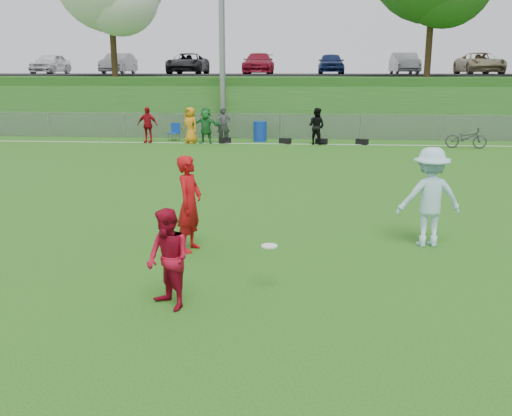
# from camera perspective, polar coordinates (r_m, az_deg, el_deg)

# --- Properties ---
(ground) EXTENTS (120.00, 120.00, 0.00)m
(ground) POSITION_cam_1_polar(r_m,az_deg,el_deg) (9.54, -2.41, -7.36)
(ground) COLOR #215A13
(ground) RESTS_ON ground
(sideline_far) EXTENTS (60.00, 0.10, 0.01)m
(sideline_far) POSITION_cam_1_polar(r_m,az_deg,el_deg) (27.07, 2.24, 6.43)
(sideline_far) COLOR white
(sideline_far) RESTS_ON ground
(fence) EXTENTS (58.00, 0.06, 1.30)m
(fence) POSITION_cam_1_polar(r_m,az_deg,el_deg) (28.99, 2.43, 8.19)
(fence) COLOR gray
(fence) RESTS_ON ground
(light_pole) EXTENTS (1.20, 0.40, 12.15)m
(light_pole) POSITION_cam_1_polar(r_m,az_deg,el_deg) (30.10, -3.47, 19.93)
(light_pole) COLOR gray
(light_pole) RESTS_ON ground
(berm) EXTENTS (120.00, 18.00, 3.00)m
(berm) POSITION_cam_1_polar(r_m,az_deg,el_deg) (39.89, 3.08, 10.91)
(berm) COLOR #1E4B15
(berm) RESTS_ON ground
(parking_lot) EXTENTS (120.00, 12.00, 0.10)m
(parking_lot) POSITION_cam_1_polar(r_m,az_deg,el_deg) (41.85, 3.18, 13.17)
(parking_lot) COLOR black
(parking_lot) RESTS_ON berm
(car_row) EXTENTS (32.04, 5.18, 1.44)m
(car_row) POSITION_cam_1_polar(r_m,az_deg,el_deg) (40.90, 1.47, 14.25)
(car_row) COLOR white
(car_row) RESTS_ON parking_lot
(spectator_row) EXTENTS (9.07, 0.97, 1.69)m
(spectator_row) POSITION_cam_1_polar(r_m,az_deg,el_deg) (27.24, -3.76, 8.24)
(spectator_row) COLOR #A20B15
(spectator_row) RESTS_ON ground
(gear_bags) EXTENTS (7.08, 0.54, 0.26)m
(gear_bags) POSITION_cam_1_polar(r_m,az_deg,el_deg) (27.13, 4.23, 6.69)
(gear_bags) COLOR black
(gear_bags) RESTS_ON ground
(player_red_left) EXTENTS (0.58, 0.76, 1.85)m
(player_red_left) POSITION_cam_1_polar(r_m,az_deg,el_deg) (10.96, -6.67, 0.43)
(player_red_left) COLOR #AC0C10
(player_red_left) RESTS_ON ground
(player_red_center) EXTENTS (0.92, 0.91, 1.50)m
(player_red_center) POSITION_cam_1_polar(r_m,az_deg,el_deg) (8.38, -8.78, -5.11)
(player_red_center) COLOR #A20B24
(player_red_center) RESTS_ON ground
(player_blue) EXTENTS (1.36, 0.90, 1.97)m
(player_blue) POSITION_cam_1_polar(r_m,az_deg,el_deg) (11.69, 16.97, 1.03)
(player_blue) COLOR #AEDBF1
(player_blue) RESTS_ON ground
(frisbee) EXTENTS (0.25, 0.25, 0.02)m
(frisbee) POSITION_cam_1_polar(r_m,az_deg,el_deg) (8.88, 1.35, -3.82)
(frisbee) COLOR white
(frisbee) RESTS_ON ground
(recycling_bin) EXTENTS (0.66, 0.66, 0.96)m
(recycling_bin) POSITION_cam_1_polar(r_m,az_deg,el_deg) (28.02, 0.41, 7.67)
(recycling_bin) COLOR #0E2F99
(recycling_bin) RESTS_ON ground
(camp_chair) EXTENTS (0.58, 0.59, 0.87)m
(camp_chair) POSITION_cam_1_polar(r_m,az_deg,el_deg) (28.54, -8.19, 7.18)
(camp_chair) COLOR #0E379A
(camp_chair) RESTS_ON ground
(bicycle) EXTENTS (1.84, 0.83, 0.93)m
(bicycle) POSITION_cam_1_polar(r_m,az_deg,el_deg) (27.19, 20.27, 6.61)
(bicycle) COLOR #2F2F32
(bicycle) RESTS_ON ground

